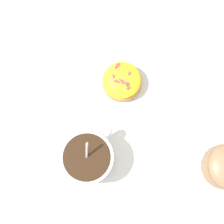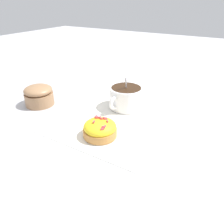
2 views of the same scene
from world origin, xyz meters
name	(u,v)px [view 2 (image 2 of 2)]	position (x,y,z in m)	size (l,w,h in m)	color
ground_plane	(113,120)	(0.00, 0.00, 0.00)	(3.00, 3.00, 0.00)	#B2B2B7
paper_napkin	(113,120)	(0.00, 0.00, 0.00)	(0.29, 0.27, 0.00)	white
coffee_cup	(126,96)	(0.08, 0.01, 0.04)	(0.12, 0.09, 0.10)	white
frosted_pastry	(100,129)	(-0.08, -0.01, 0.02)	(0.08, 0.08, 0.04)	#C18442
sugar_bowl	(39,95)	(-0.03, 0.23, 0.03)	(0.08, 0.08, 0.06)	#99704C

